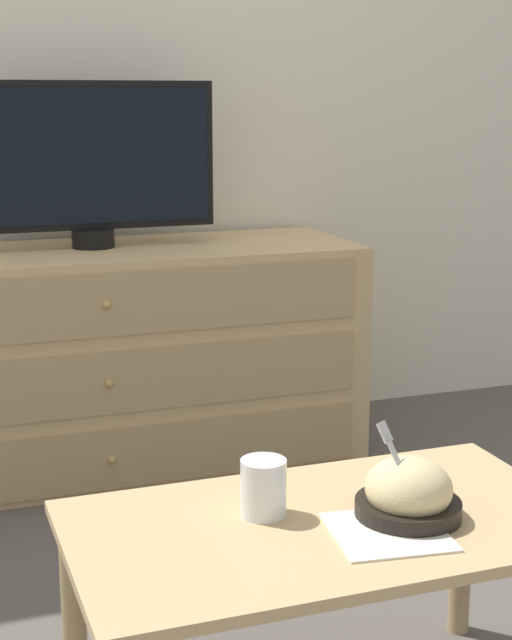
# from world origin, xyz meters

# --- Properties ---
(ground_plane) EXTENTS (12.00, 12.00, 0.00)m
(ground_plane) POSITION_xyz_m (0.00, 0.00, 0.00)
(ground_plane) COLOR #56514C
(wall_back) EXTENTS (12.00, 0.05, 2.60)m
(wall_back) POSITION_xyz_m (0.00, 0.03, 1.30)
(wall_back) COLOR silver
(wall_back) RESTS_ON ground_plane
(dresser) EXTENTS (1.59, 0.54, 0.66)m
(dresser) POSITION_xyz_m (0.12, -0.29, 0.33)
(dresser) COLOR tan
(dresser) RESTS_ON ground_plane
(tv) EXTENTS (0.73, 0.12, 0.48)m
(tv) POSITION_xyz_m (0.15, -0.24, 0.91)
(tv) COLOR black
(tv) RESTS_ON dresser
(coffee_table) EXTENTS (0.87, 0.49, 0.40)m
(coffee_table) POSITION_xyz_m (0.26, -1.70, 0.34)
(coffee_table) COLOR tan
(coffee_table) RESTS_ON ground_plane
(takeout_bowl) EXTENTS (0.18, 0.18, 0.17)m
(takeout_bowl) POSITION_xyz_m (0.40, -1.73, 0.44)
(takeout_bowl) COLOR black
(takeout_bowl) RESTS_ON coffee_table
(drink_cup) EXTENTS (0.08, 0.08, 0.10)m
(drink_cup) POSITION_xyz_m (0.17, -1.64, 0.44)
(drink_cup) COLOR beige
(drink_cup) RESTS_ON coffee_table
(napkin) EXTENTS (0.21, 0.21, 0.00)m
(napkin) POSITION_xyz_m (0.34, -1.78, 0.40)
(napkin) COLOR silver
(napkin) RESTS_ON coffee_table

